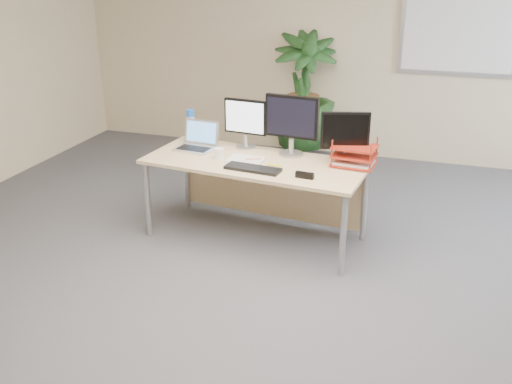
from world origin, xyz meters
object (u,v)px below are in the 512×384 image
(monitor_right, at_px, (292,122))
(laptop, at_px, (197,142))
(desk, at_px, (260,174))
(floor_plant, at_px, (303,98))
(monitor_left, at_px, (246,121))

(monitor_right, relative_size, laptop, 1.45)
(desk, height_order, floor_plant, floor_plant)
(monitor_right, bearing_deg, desk, -149.80)
(monitor_left, distance_m, monitor_right, 0.45)
(monitor_right, height_order, laptop, monitor_right)
(desk, xyz_separation_m, laptop, (-0.62, 0.07, 0.21))
(laptop, bearing_deg, desk, -6.51)
(monitor_left, xyz_separation_m, laptop, (-0.41, -0.14, -0.20))
(desk, distance_m, monitor_right, 0.53)
(floor_plant, xyz_separation_m, monitor_right, (0.39, -2.08, 0.28))
(desk, relative_size, laptop, 5.37)
(desk, bearing_deg, laptop, 173.49)
(floor_plant, relative_size, monitor_right, 2.84)
(floor_plant, distance_m, laptop, 2.20)
(desk, height_order, monitor_left, monitor_left)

